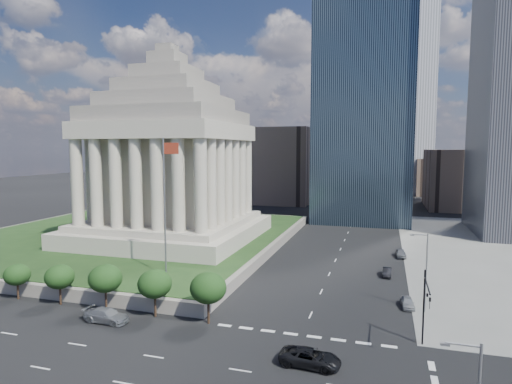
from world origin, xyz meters
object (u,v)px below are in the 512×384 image
at_px(suv_grey, 106,315).
at_px(parked_sedan_near, 407,302).
at_px(war_memorial, 169,143).
at_px(flagpole, 166,199).
at_px(parked_sedan_mid, 387,272).
at_px(parked_sedan_far, 401,253).
at_px(pickup_truck, 310,358).
at_px(traffic_signal_ne, 426,302).
at_px(street_lamp_north, 425,268).

distance_m(suv_grey, parked_sedan_near, 37.42).
relative_size(war_memorial, suv_grey, 7.06).
distance_m(flagpole, parked_sedan_mid, 36.69).
height_order(flagpole, parked_sedan_mid, flagpole).
bearing_deg(flagpole, parked_sedan_far, 40.94).
xyz_separation_m(war_memorial, pickup_truck, (36.03, -40.31, -20.59)).
relative_size(flagpole, parked_sedan_far, 4.56).
bearing_deg(traffic_signal_ne, flagpole, 163.29).
bearing_deg(suv_grey, parked_sedan_near, -64.16).
bearing_deg(parked_sedan_near, parked_sedan_far, 85.11).
distance_m(war_memorial, parked_sedan_mid, 48.50).
relative_size(flagpole, traffic_signal_ne, 2.50).
xyz_separation_m(traffic_signal_ne, street_lamp_north, (0.83, 11.30, 0.41)).
distance_m(pickup_truck, suv_grey, 24.91).
bearing_deg(flagpole, street_lamp_north, 1.63).
bearing_deg(suv_grey, traffic_signal_ne, -83.60).
distance_m(flagpole, street_lamp_north, 35.95).
bearing_deg(flagpole, war_memorial, 116.89).
height_order(pickup_truck, parked_sedan_mid, pickup_truck).
relative_size(suv_grey, parked_sedan_mid, 1.42).
bearing_deg(parked_sedan_far, parked_sedan_mid, -103.97).
height_order(flagpole, street_lamp_north, flagpole).
relative_size(parked_sedan_mid, parked_sedan_far, 0.89).
relative_size(pickup_truck, suv_grey, 1.05).
bearing_deg(suv_grey, parked_sedan_mid, -46.09).
xyz_separation_m(parked_sedan_mid, parked_sedan_far, (2.50, 13.40, 0.11)).
distance_m(pickup_truck, parked_sedan_far, 46.20).
bearing_deg(war_memorial, flagpole, -63.11).
height_order(war_memorial, parked_sedan_far, war_memorial).
height_order(traffic_signal_ne, parked_sedan_near, traffic_signal_ne).
xyz_separation_m(traffic_signal_ne, parked_sedan_mid, (-3.50, 25.81, -4.61)).
distance_m(street_lamp_north, parked_sedan_near, 5.44).
relative_size(war_memorial, street_lamp_north, 3.90).
xyz_separation_m(suv_grey, parked_sedan_far, (34.17, 42.05, -0.06)).
bearing_deg(flagpole, parked_sedan_near, 3.62).
height_order(pickup_truck, suv_grey, pickup_truck).
distance_m(street_lamp_north, pickup_truck, 21.23).
relative_size(war_memorial, pickup_truck, 6.73).
relative_size(war_memorial, parked_sedan_far, 8.90).
height_order(war_memorial, flagpole, war_memorial).
distance_m(traffic_signal_ne, parked_sedan_near, 13.28).
bearing_deg(war_memorial, parked_sedan_mid, -11.18).
height_order(flagpole, parked_sedan_far, flagpole).
xyz_separation_m(parked_sedan_near, parked_sedan_far, (0.00, 26.80, 0.09)).
bearing_deg(street_lamp_north, suv_grey, -158.55).
bearing_deg(street_lamp_north, pickup_truck, -123.13).
distance_m(flagpole, traffic_signal_ne, 36.69).
bearing_deg(parked_sedan_far, war_memorial, -177.25).
height_order(pickup_truck, parked_sedan_far, pickup_truck).
relative_size(street_lamp_north, parked_sedan_mid, 2.57).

